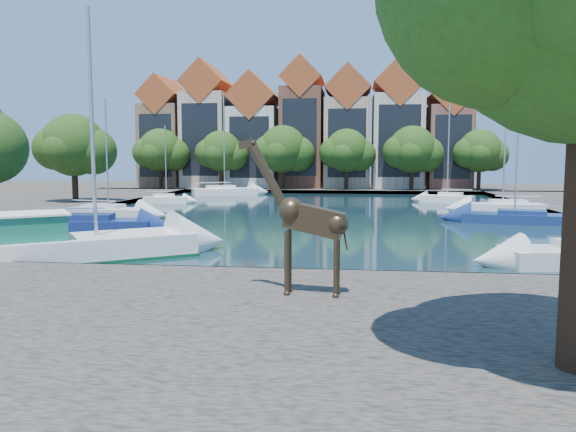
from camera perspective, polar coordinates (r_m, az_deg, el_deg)
name	(u,v)px	position (r m, az deg, el deg)	size (l,w,h in m)	color
ground	(266,281)	(20.73, -2.23, -6.59)	(160.00, 160.00, 0.00)	#38332B
water_basin	(315,214)	(44.32, 2.71, 0.21)	(38.00, 50.00, 0.08)	black
near_quay	(220,333)	(14.04, -6.89, -11.76)	(50.00, 14.00, 0.50)	#514C46
far_quay	(332,189)	(76.16, 4.50, 2.79)	(60.00, 16.00, 0.50)	#514C46
left_quay	(19,208)	(52.43, -25.68, 0.75)	(14.00, 52.00, 0.50)	#514C46
townhouse_west_end	(167,136)	(80.41, -12.23, 7.91)	(5.44, 9.18, 14.93)	brown
townhouse_west_mid	(209,130)	(78.70, -8.06, 8.67)	(5.94, 9.18, 16.79)	#C0AE94
townhouse_west_inner	(255,136)	(77.24, -3.34, 8.11)	(6.43, 9.18, 15.15)	silver
townhouse_center	(303,128)	(76.40, 1.51, 8.91)	(5.44, 9.18, 16.93)	brown
townhouse_east_inner	(348,133)	(76.04, 6.07, 8.41)	(5.94, 9.18, 15.79)	tan
townhouse_east_mid	(397,130)	(76.22, 11.02, 8.61)	(6.43, 9.18, 16.65)	beige
townhouse_east_end	(447,137)	(76.91, 15.88, 7.72)	(5.44, 9.18, 14.43)	brown
far_tree_far_west	(161,152)	(74.82, -12.77, 6.38)	(7.28, 5.60, 7.68)	#332114
far_tree_west	(221,153)	(72.52, -6.78, 6.42)	(6.76, 5.20, 7.36)	#332114
far_tree_mid_west	(284,151)	(71.06, -0.44, 6.65)	(7.80, 6.00, 8.00)	#332114
far_tree_mid_east	(347,152)	(70.48, 6.05, 6.49)	(7.02, 5.40, 7.52)	#332114
far_tree_east	(413,151)	(70.80, 12.59, 6.46)	(7.54, 5.80, 7.84)	#332114
far_tree_far_east	(480,152)	(72.02, 18.96, 6.14)	(6.76, 5.20, 7.36)	#332114
side_tree_left_far	(75,147)	(54.16, -20.86, 6.54)	(7.28, 5.60, 7.88)	#332114
giraffe_statue	(305,219)	(16.30, 1.78, -0.30)	(3.18, 0.65, 4.54)	#372A1B
motorsailer	(56,243)	(25.81, -22.48, -2.51)	(10.63, 8.81, 10.75)	white
sailboat_left_b	(95,223)	(34.83, -19.06, -0.64)	(6.94, 3.40, 11.14)	navy
sailboat_left_c	(109,210)	(43.70, -17.76, 0.55)	(6.65, 2.93, 8.69)	silver
sailboat_left_d	(166,198)	(55.58, -12.24, 1.80)	(4.32, 1.68, 7.47)	white
sailboat_left_e	(225,190)	(65.87, -6.45, 2.66)	(7.77, 5.36, 11.56)	white
sailboat_right_b	(514,216)	(40.88, 22.02, 0.00)	(7.19, 3.71, 8.97)	navy
sailboat_right_c	(503,205)	(48.45, 20.97, 1.02)	(6.36, 2.40, 10.96)	white
sailboat_right_d	(447,197)	(56.49, 15.86, 1.87)	(5.25, 3.46, 9.54)	white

